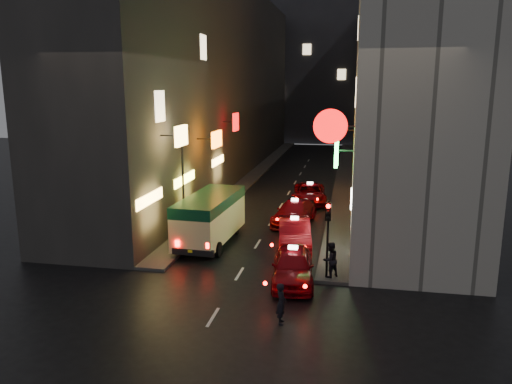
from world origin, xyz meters
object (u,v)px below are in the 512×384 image
Objects in this scene: minibus at (210,214)px; lamp_post at (183,175)px; taxi_near at (293,263)px; traffic_light at (328,223)px; pedestrian_crossing at (281,301)px.

lamp_post reaches higher than minibus.
minibus is at bearing 137.96° from taxi_near.
minibus is 7.79m from traffic_light.
traffic_light is at bearing -28.91° from lamp_post.
minibus is 10.01m from pedestrian_crossing.
pedestrian_crossing is 0.50× the size of traffic_light.
traffic_light reaches higher than pedestrian_crossing.
taxi_near is at bearing -36.66° from lamp_post.
taxi_near is at bearing -5.61° from pedestrian_crossing.
minibus is 1.83× the size of traffic_light.
taxi_near is 0.93× the size of lamp_post.
minibus is at bearing -14.52° from lamp_post.
traffic_light is (1.46, 0.49, 1.79)m from taxi_near.
pedestrian_crossing is (0.05, -3.96, -0.01)m from taxi_near.
pedestrian_crossing is at bearing -58.95° from minibus.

